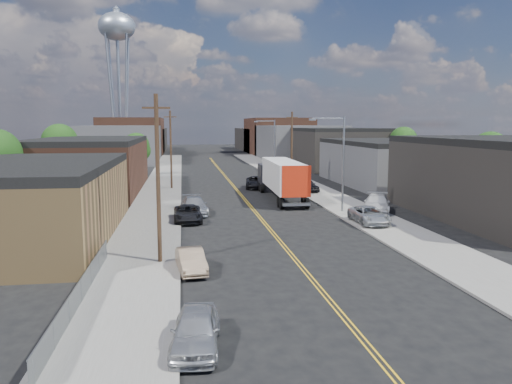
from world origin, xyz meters
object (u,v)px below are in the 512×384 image
object	(u,v)px
car_left_a	(196,330)
car_ahead_truck	(256,182)
car_right_lot_a	(369,215)
car_right_lot_c	(307,185)
car_left_b	(191,261)
car_right_lot_b	(377,204)
semi_truck	(280,176)
car_left_d	(194,206)
water_tower	(117,32)
car_left_c	(188,214)

from	to	relation	value
car_left_a	car_ahead_truck	xyz separation A→B (m)	(9.05, 46.10, 0.05)
car_right_lot_a	car_right_lot_c	size ratio (longest dim) A/B	1.15
car_left_b	car_right_lot_b	xyz separation A→B (m)	(17.40, 16.00, 0.31)
semi_truck	car_right_lot_b	bearing A→B (deg)	-56.23
car_right_lot_b	car_left_d	bearing A→B (deg)	-165.48
car_left_a	car_right_lot_a	xyz separation A→B (m)	(14.79, 21.01, 0.11)
water_tower	car_right_lot_c	world-z (taller)	water_tower
car_right_lot_a	car_right_lot_b	size ratio (longest dim) A/B	0.89
car_left_d	car_right_lot_a	xyz separation A→B (m)	(14.17, -7.31, 0.05)
car_left_a	car_left_b	bearing A→B (deg)	95.73
water_tower	car_left_d	size ratio (longest dim) A/B	6.76
car_right_lot_b	car_right_lot_c	bearing A→B (deg)	123.35
car_left_c	car_right_lot_b	bearing A→B (deg)	2.74
water_tower	car_right_lot_b	world-z (taller)	water_tower
semi_truck	car_left_b	size ratio (longest dim) A/B	4.17
car_left_a	water_tower	bearing A→B (deg)	103.67
semi_truck	car_ahead_truck	world-z (taller)	semi_truck
car_left_c	car_right_lot_a	distance (m)	15.24
semi_truck	car_right_lot_c	world-z (taller)	semi_truck
water_tower	car_left_a	distance (m)	116.82
car_right_lot_a	car_right_lot_c	xyz separation A→B (m)	(-0.19, 20.07, 0.05)
car_left_a	car_right_lot_a	distance (m)	25.69
semi_truck	car_left_a	world-z (taller)	semi_truck
car_right_lot_a	car_left_c	bearing A→B (deg)	165.65
car_left_a	car_left_d	distance (m)	28.33
car_left_a	car_left_d	size ratio (longest dim) A/B	0.79
semi_truck	car_right_lot_a	size ratio (longest dim) A/B	3.32
semi_truck	car_left_c	distance (m)	16.21
car_left_b	car_left_d	size ratio (longest dim) A/B	0.73
water_tower	car_left_b	bearing A→B (deg)	-81.30
car_left_c	semi_truck	bearing A→B (deg)	48.63
car_left_c	car_right_lot_b	world-z (taller)	car_right_lot_b
car_left_b	car_left_d	distance (m)	18.49
car_right_lot_b	water_tower	bearing A→B (deg)	133.93
water_tower	car_left_c	size ratio (longest dim) A/B	7.27
car_right_lot_c	car_left_b	bearing A→B (deg)	-125.85
water_tower	car_left_b	size ratio (longest dim) A/B	9.23
car_right_lot_a	car_right_lot_b	xyz separation A→B (m)	(2.61, 4.83, 0.12)
car_left_c	car_ahead_truck	size ratio (longest dim) A/B	0.90
car_left_b	car_right_lot_b	distance (m)	23.64
car_right_lot_c	car_right_lot_a	bearing A→B (deg)	-100.25
car_left_d	car_right_lot_c	bearing A→B (deg)	37.91
car_ahead_truck	car_left_d	bearing A→B (deg)	-107.75
water_tower	car_right_lot_b	size ratio (longest dim) A/B	6.52
car_ahead_truck	water_tower	bearing A→B (deg)	118.17
car_left_a	car_left_c	size ratio (longest dim) A/B	0.85
water_tower	car_left_b	xyz separation A→B (m)	(15.60, -102.00, -29.99)
semi_truck	car_right_lot_a	xyz separation A→B (m)	(4.37, -15.96, -1.63)
semi_truck	car_right_lot_a	bearing A→B (deg)	-73.01
car_right_lot_a	car_right_lot_b	bearing A→B (deg)	61.25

